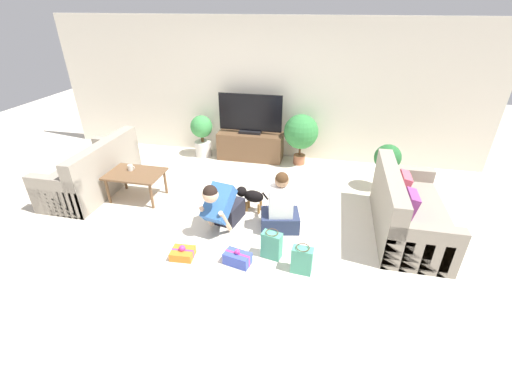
% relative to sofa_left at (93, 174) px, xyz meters
% --- Properties ---
extents(ground_plane, '(16.00, 16.00, 0.00)m').
position_rel_sofa_left_xyz_m(ground_plane, '(2.43, -0.48, -0.31)').
color(ground_plane, beige).
extents(wall_back, '(8.40, 0.06, 2.60)m').
position_rel_sofa_left_xyz_m(wall_back, '(2.43, 2.15, 0.99)').
color(wall_back, silver).
rests_on(wall_back, ground_plane).
extents(sofa_left, '(0.83, 1.74, 0.86)m').
position_rel_sofa_left_xyz_m(sofa_left, '(0.00, 0.00, 0.00)').
color(sofa_left, gray).
rests_on(sofa_left, ground_plane).
extents(sofa_right, '(0.83, 1.74, 0.86)m').
position_rel_sofa_left_xyz_m(sofa_right, '(4.87, -0.17, 0.00)').
color(sofa_right, gray).
rests_on(sofa_right, ground_plane).
extents(coffee_table, '(0.86, 0.60, 0.45)m').
position_rel_sofa_left_xyz_m(coffee_table, '(0.83, -0.10, 0.09)').
color(coffee_table, brown).
rests_on(coffee_table, ground_plane).
extents(tv_console, '(1.28, 0.46, 0.54)m').
position_rel_sofa_left_xyz_m(tv_console, '(2.24, 1.85, -0.04)').
color(tv_console, brown).
rests_on(tv_console, ground_plane).
extents(tv, '(1.23, 0.20, 0.76)m').
position_rel_sofa_left_xyz_m(tv, '(2.24, 1.85, 0.57)').
color(tv, black).
rests_on(tv, tv_console).
extents(potted_plant_back_left, '(0.44, 0.44, 0.84)m').
position_rel_sofa_left_xyz_m(potted_plant_back_left, '(1.25, 1.80, 0.18)').
color(potted_plant_back_left, beige).
rests_on(potted_plant_back_left, ground_plane).
extents(potted_plant_corner_right, '(0.43, 0.43, 0.80)m').
position_rel_sofa_left_xyz_m(potted_plant_corner_right, '(4.72, 1.05, 0.17)').
color(potted_plant_corner_right, beige).
rests_on(potted_plant_corner_right, ground_plane).
extents(potted_plant_back_right, '(0.65, 0.65, 0.98)m').
position_rel_sofa_left_xyz_m(potted_plant_back_right, '(3.23, 1.80, 0.33)').
color(potted_plant_back_right, '#A36042').
rests_on(potted_plant_back_right, ground_plane).
extents(person_kneeling, '(0.46, 0.83, 0.80)m').
position_rel_sofa_left_xyz_m(person_kneeling, '(2.41, -0.60, 0.05)').
color(person_kneeling, '#23232D').
rests_on(person_kneeling, ground_plane).
extents(person_sitting, '(0.59, 0.55, 0.89)m').
position_rel_sofa_left_xyz_m(person_sitting, '(3.20, -0.46, 0.01)').
color(person_sitting, '#283351').
rests_on(person_sitting, ground_plane).
extents(dog, '(0.52, 0.20, 0.37)m').
position_rel_sofa_left_xyz_m(dog, '(2.68, -0.07, -0.06)').
color(dog, black).
rests_on(dog, ground_plane).
extents(gift_box_a, '(0.35, 0.25, 0.21)m').
position_rel_sofa_left_xyz_m(gift_box_a, '(2.81, -1.30, -0.23)').
color(gift_box_a, '#3D51BC').
rests_on(gift_box_a, ground_plane).
extents(gift_box_b, '(0.29, 0.25, 0.17)m').
position_rel_sofa_left_xyz_m(gift_box_b, '(2.11, -1.33, -0.25)').
color(gift_box_b, orange).
rests_on(gift_box_b, ground_plane).
extents(gift_bag_a, '(0.25, 0.17, 0.36)m').
position_rel_sofa_left_xyz_m(gift_bag_a, '(3.58, -1.28, -0.13)').
color(gift_bag_a, '#4CA384').
rests_on(gift_bag_a, ground_plane).
extents(gift_bag_b, '(0.27, 0.19, 0.38)m').
position_rel_sofa_left_xyz_m(gift_bag_b, '(3.19, -1.09, -0.13)').
color(gift_bag_b, '#4CA384').
rests_on(gift_bag_b, ground_plane).
extents(mug, '(0.12, 0.08, 0.09)m').
position_rel_sofa_left_xyz_m(mug, '(0.72, -0.02, 0.19)').
color(mug, silver).
rests_on(mug, coffee_table).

